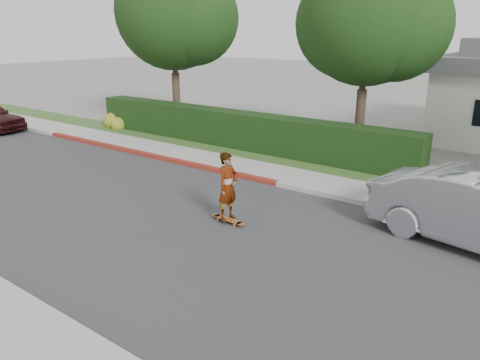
{
  "coord_description": "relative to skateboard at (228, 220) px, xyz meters",
  "views": [
    {
      "loc": [
        8.27,
        -7.59,
        4.6
      ],
      "look_at": [
        1.57,
        1.39,
        1.0
      ],
      "focal_mm": 35.0,
      "sensor_mm": 36.0,
      "label": 1
    }
  ],
  "objects": [
    {
      "name": "planting_strip",
      "position": [
        -1.57,
        5.71,
        -0.04
      ],
      "size": [
        60.0,
        1.6,
        0.1
      ],
      "primitive_type": "cube",
      "color": "#2D4C1E",
      "rests_on": "ground"
    },
    {
      "name": "skateboard",
      "position": [
        0.0,
        0.0,
        0.0
      ],
      "size": [
        1.04,
        0.27,
        0.1
      ],
      "rotation": [
        0.0,
        0.0,
        -0.07
      ],
      "color": "orange",
      "rests_on": "ground"
    },
    {
      "name": "tree_left",
      "position": [
        -9.08,
        7.8,
        5.17
      ],
      "size": [
        5.99,
        5.21,
        8.0
      ],
      "color": "#33261C",
      "rests_on": "ground"
    },
    {
      "name": "sidewalk_far",
      "position": [
        -1.57,
        4.11,
        -0.03
      ],
      "size": [
        60.0,
        1.6,
        0.12
      ],
      "primitive_type": "cube",
      "color": "gray",
      "rests_on": "ground"
    },
    {
      "name": "ground",
      "position": [
        -1.57,
        -0.89,
        -0.09
      ],
      "size": [
        120.0,
        120.0,
        0.0
      ],
      "primitive_type": "plane",
      "color": "slate",
      "rests_on": "ground"
    },
    {
      "name": "curb_red_section",
      "position": [
        -6.57,
        3.21,
        -0.01
      ],
      "size": [
        12.0,
        0.21,
        0.15
      ],
      "primitive_type": "cube",
      "color": "maroon",
      "rests_on": "ground"
    },
    {
      "name": "skateboarder",
      "position": [
        -0.0,
        0.0,
        0.87
      ],
      "size": [
        0.43,
        0.64,
        1.71
      ],
      "primitive_type": "imported",
      "rotation": [
        0.0,
        0.0,
        1.53
      ],
      "color": "white",
      "rests_on": "skateboard"
    },
    {
      "name": "tree_center",
      "position": [
        -0.08,
        8.3,
        4.81
      ],
      "size": [
        5.66,
        4.84,
        7.44
      ],
      "color": "#33261C",
      "rests_on": "ground"
    },
    {
      "name": "flowering_shrub",
      "position": [
        -11.58,
        5.84,
        0.24
      ],
      "size": [
        1.4,
        1.0,
        0.9
      ],
      "color": "#2D4C19",
      "rests_on": "ground"
    },
    {
      "name": "hedge",
      "position": [
        -4.57,
        6.31,
        0.66
      ],
      "size": [
        15.0,
        1.0,
        1.5
      ],
      "primitive_type": "cube",
      "color": "black",
      "rests_on": "ground"
    },
    {
      "name": "curb_far",
      "position": [
        -1.57,
        3.21,
        -0.01
      ],
      "size": [
        60.0,
        0.2,
        0.15
      ],
      "primitive_type": "cube",
      "color": "#9E9E99",
      "rests_on": "ground"
    },
    {
      "name": "road",
      "position": [
        -1.57,
        -0.89,
        -0.08
      ],
      "size": [
        60.0,
        8.0,
        0.01
      ],
      "primitive_type": "cube",
      "color": "#2D2D30",
      "rests_on": "ground"
    }
  ]
}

